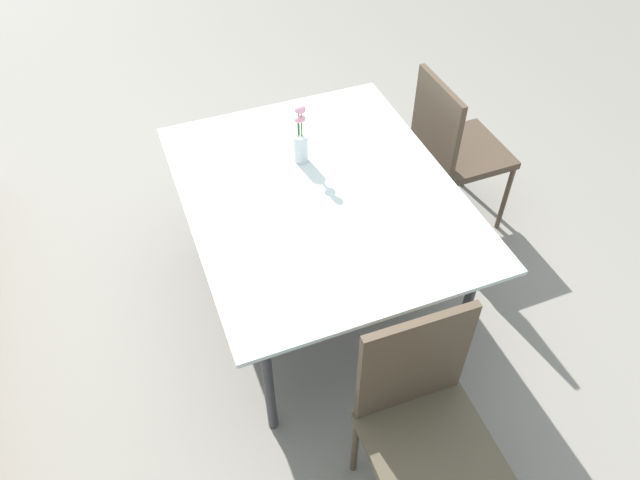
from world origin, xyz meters
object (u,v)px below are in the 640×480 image
chair_near_right (453,145)px  flower_vase (301,140)px  dining_table (320,200)px  chair_end_left (424,418)px

chair_near_right → flower_vase: size_ratio=3.11×
flower_vase → chair_near_right: bearing=-84.3°
dining_table → chair_end_left: bearing=-179.9°
chair_end_left → flower_vase: 1.29m
flower_vase → dining_table: bearing=-179.5°
dining_table → chair_end_left: (-1.01, -0.00, -0.18)m
dining_table → chair_near_right: bearing=-70.0°
flower_vase → chair_end_left: bearing=-179.8°
chair_near_right → chair_end_left: bearing=-33.9°
dining_table → chair_end_left: size_ratio=1.51×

